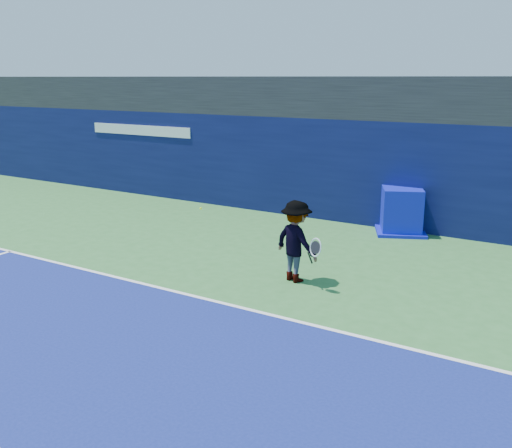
# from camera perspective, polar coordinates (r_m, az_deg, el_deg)

# --- Properties ---
(ground) EXTENTS (80.00, 80.00, 0.00)m
(ground) POSITION_cam_1_polar(r_m,az_deg,el_deg) (9.87, -20.43, -11.55)
(ground) COLOR #316E32
(ground) RESTS_ON ground
(baseline) EXTENTS (24.00, 0.10, 0.01)m
(baseline) POSITION_cam_1_polar(r_m,az_deg,el_deg) (11.75, -8.91, -6.49)
(baseline) COLOR white
(baseline) RESTS_ON ground
(stadium_band) EXTENTS (36.00, 3.00, 1.20)m
(stadium_band) POSITION_cam_1_polar(r_m,az_deg,el_deg) (18.28, 8.47, 12.51)
(stadium_band) COLOR black
(stadium_band) RESTS_ON back_wall_assembly
(back_wall_assembly) EXTENTS (36.00, 1.03, 3.00)m
(back_wall_assembly) POSITION_cam_1_polar(r_m,az_deg,el_deg) (17.57, 6.91, 5.60)
(back_wall_assembly) COLOR #0B103E
(back_wall_assembly) RESTS_ON ground
(equipment_cart) EXTENTS (1.73, 1.73, 1.25)m
(equipment_cart) POSITION_cam_1_polar(r_m,az_deg,el_deg) (16.16, 14.32, 1.13)
(equipment_cart) COLOR #0D12B6
(equipment_cart) RESTS_ON ground
(tennis_player) EXTENTS (1.38, 0.97, 1.73)m
(tennis_player) POSITION_cam_1_polar(r_m,az_deg,el_deg) (11.90, 4.04, -1.74)
(tennis_player) COLOR silver
(tennis_player) RESTS_ON ground
(tennis_ball) EXTENTS (0.06, 0.06, 0.06)m
(tennis_ball) POSITION_cam_1_polar(r_m,az_deg,el_deg) (14.51, -5.54, 1.56)
(tennis_ball) COLOR #C9F51B
(tennis_ball) RESTS_ON ground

